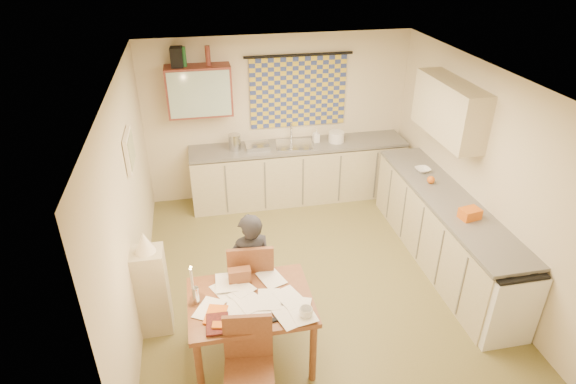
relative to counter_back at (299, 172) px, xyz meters
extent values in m
cube|color=brown|center=(-0.26, -1.95, -0.46)|extent=(4.00, 4.50, 0.02)
cube|color=white|center=(-0.26, -1.95, 2.06)|extent=(4.00, 4.50, 0.02)
cube|color=beige|center=(-0.26, 0.31, 0.80)|extent=(4.00, 0.02, 2.50)
cube|color=beige|center=(-0.26, -4.21, 0.80)|extent=(4.00, 0.02, 2.50)
cube|color=beige|center=(-2.27, -1.95, 0.80)|extent=(0.02, 4.50, 2.50)
cube|color=beige|center=(1.75, -1.95, 0.80)|extent=(0.02, 4.50, 2.50)
cube|color=navy|center=(0.04, 0.27, 1.20)|extent=(1.45, 0.03, 1.05)
cylinder|color=black|center=(0.04, 0.25, 1.75)|extent=(1.60, 0.04, 0.04)
cube|color=maroon|center=(-1.41, 0.13, 1.35)|extent=(0.90, 0.34, 0.70)
cube|color=#99B2A5|center=(-1.41, -0.04, 1.35)|extent=(0.84, 0.02, 0.64)
cube|color=tan|center=(1.57, -1.40, 1.40)|extent=(0.34, 1.30, 0.70)
cube|color=#F6E9CE|center=(-2.23, -1.55, 1.25)|extent=(0.04, 0.50, 0.40)
cube|color=beige|center=(-2.21, -1.55, 1.25)|extent=(0.01, 0.42, 0.32)
cube|color=tan|center=(0.00, 0.00, -0.02)|extent=(3.30, 0.60, 0.86)
cube|color=#585653|center=(0.00, 0.00, 0.45)|extent=(3.30, 0.62, 0.04)
cube|color=tan|center=(1.44, -1.94, -0.02)|extent=(0.60, 2.95, 0.86)
cube|color=#585653|center=(1.44, -1.94, 0.45)|extent=(0.62, 2.95, 0.04)
cube|color=white|center=(1.44, -3.22, -0.03)|extent=(0.56, 0.56, 0.85)
cube|color=black|center=(1.44, -3.22, 0.41)|extent=(0.54, 0.54, 0.03)
cube|color=silver|center=(-0.07, 0.00, 0.43)|extent=(0.60, 0.51, 0.10)
cylinder|color=silver|center=(-0.08, 0.18, 0.61)|extent=(0.04, 0.04, 0.28)
cube|color=silver|center=(-0.64, 0.00, 0.50)|extent=(0.35, 0.30, 0.06)
cylinder|color=silver|center=(-0.97, 0.00, 0.59)|extent=(0.18, 0.18, 0.24)
cylinder|color=white|center=(0.58, 0.00, 0.55)|extent=(0.28, 0.28, 0.16)
imported|color=white|center=(0.28, 0.05, 0.57)|extent=(0.11, 0.11, 0.20)
imported|color=white|center=(1.44, -1.21, 0.49)|extent=(0.24, 0.24, 0.05)
cube|color=orange|center=(1.44, -2.42, 0.53)|extent=(0.24, 0.20, 0.12)
sphere|color=orange|center=(1.39, -1.55, 0.52)|extent=(0.10, 0.10, 0.10)
cube|color=black|center=(-1.67, 0.13, 1.83)|extent=(0.17, 0.21, 0.26)
cylinder|color=#195926|center=(-1.58, 0.13, 1.83)|extent=(0.09, 0.09, 0.26)
cylinder|color=maroon|center=(-1.25, 0.13, 1.83)|extent=(0.09, 0.09, 0.26)
cube|color=brown|center=(-1.15, -3.09, 0.27)|extent=(1.17, 0.89, 0.05)
cube|color=brown|center=(-1.07, -2.47, 0.05)|extent=(0.50, 0.50, 0.04)
cube|color=brown|center=(-1.09, -2.69, 0.33)|extent=(0.47, 0.08, 0.51)
cube|color=brown|center=(-1.25, -3.70, 0.01)|extent=(0.48, 0.48, 0.04)
cube|color=brown|center=(-1.23, -3.51, 0.26)|extent=(0.43, 0.09, 0.47)
imported|color=black|center=(-1.07, -2.52, 0.21)|extent=(0.60, 0.49, 1.33)
cube|color=tan|center=(-2.10, -2.49, 0.05)|extent=(0.32, 0.30, 1.01)
cone|color=#F6E9CE|center=(-2.10, -2.49, 0.66)|extent=(0.20, 0.20, 0.22)
cube|color=brown|center=(-1.22, -2.83, 0.38)|extent=(0.22, 0.10, 0.16)
imported|color=white|center=(-0.69, -3.41, 0.35)|extent=(0.15, 0.15, 0.10)
imported|color=maroon|center=(-1.57, -3.36, 0.31)|extent=(0.22, 0.29, 0.03)
imported|color=orange|center=(-1.57, -3.22, 0.31)|extent=(0.32, 0.35, 0.02)
cube|color=orange|center=(-1.46, -3.40, 0.32)|extent=(0.13, 0.10, 0.04)
cube|color=black|center=(-0.99, -3.41, 0.31)|extent=(0.14, 0.07, 0.02)
cylinder|color=silver|center=(-1.64, -3.04, 0.39)|extent=(0.06, 0.06, 0.18)
cylinder|color=white|center=(-1.66, -3.04, 0.59)|extent=(0.03, 0.03, 0.22)
sphere|color=#FFCC66|center=(-1.66, -3.03, 0.71)|extent=(0.02, 0.02, 0.02)
cube|color=white|center=(-1.20, -3.23, 0.30)|extent=(0.31, 0.36, 0.00)
cube|color=white|center=(-1.20, -3.25, 0.30)|extent=(0.28, 0.34, 0.00)
cube|color=white|center=(-1.14, -3.23, 0.30)|extent=(0.24, 0.32, 0.00)
cube|color=white|center=(-1.36, -2.93, 0.30)|extent=(0.32, 0.36, 0.00)
cube|color=white|center=(-0.83, -3.24, 0.31)|extent=(0.31, 0.36, 0.00)
cube|color=white|center=(-1.54, -3.15, 0.31)|extent=(0.33, 0.36, 0.00)
cube|color=white|center=(-0.91, -2.83, 0.31)|extent=(0.30, 0.35, 0.00)
cube|color=white|center=(-1.29, -3.23, 0.31)|extent=(0.28, 0.34, 0.00)
cube|color=white|center=(-1.09, -3.23, 0.31)|extent=(0.21, 0.30, 0.00)
cube|color=white|center=(-1.20, -3.07, 0.31)|extent=(0.34, 0.36, 0.00)
cube|color=white|center=(-0.73, -3.31, 0.31)|extent=(0.30, 0.35, 0.00)
cube|color=white|center=(-1.17, -3.14, 0.32)|extent=(0.31, 0.35, 0.00)
cube|color=white|center=(-0.84, -3.40, 0.32)|extent=(0.29, 0.35, 0.00)
cube|color=white|center=(-1.24, -2.91, 0.32)|extent=(0.34, 0.36, 0.00)
cube|color=white|center=(-0.98, -3.15, 0.32)|extent=(0.25, 0.33, 0.00)
cube|color=white|center=(-0.72, -3.39, 0.32)|extent=(0.26, 0.33, 0.00)
cube|color=white|center=(-0.79, -3.16, 0.32)|extent=(0.31, 0.36, 0.00)
cube|color=white|center=(-1.35, -2.83, 0.33)|extent=(0.22, 0.30, 0.00)
camera|label=1|loc=(-1.48, -6.55, 3.37)|focal=30.00mm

